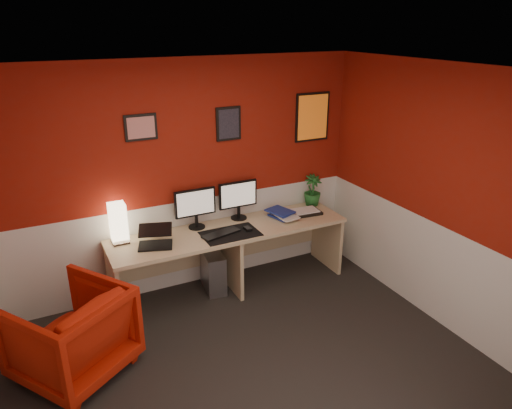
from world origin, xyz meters
name	(u,v)px	position (x,y,z in m)	size (l,w,h in m)	color
ground	(256,377)	(0.00, 0.00, 0.00)	(4.00, 3.50, 0.01)	black
ceiling	(256,74)	(0.00, 0.00, 2.50)	(4.00, 3.50, 0.01)	white
wall_back	(183,179)	(0.00, 1.75, 1.25)	(4.00, 0.01, 2.50)	maroon
wall_front	(430,401)	(0.00, -1.75, 1.25)	(4.00, 0.01, 2.50)	maroon
wall_right	(448,202)	(2.00, 0.00, 1.25)	(0.01, 3.50, 2.50)	maroon
wainscot_back	(187,243)	(0.00, 1.75, 0.50)	(4.00, 0.01, 1.00)	silver
wainscot_right	(437,273)	(2.00, 0.00, 0.50)	(0.01, 3.50, 1.00)	silver
desk	(231,259)	(0.39, 1.41, 0.36)	(2.60, 0.65, 0.73)	tan
shoji_lamp	(118,224)	(-0.73, 1.61, 0.93)	(0.16, 0.16, 0.40)	#FFE5B2
laptop	(155,236)	(-0.44, 1.36, 0.84)	(0.33, 0.23, 0.22)	black
monitor_left	(196,203)	(0.08, 1.61, 1.02)	(0.45, 0.06, 0.58)	black
monitor_right	(238,194)	(0.60, 1.64, 1.02)	(0.45, 0.06, 0.58)	black
desk_mat	(230,234)	(0.34, 1.29, 0.73)	(0.60, 0.38, 0.01)	black
keyboard	(221,234)	(0.25, 1.32, 0.74)	(0.42, 0.14, 0.02)	black
mouse	(248,229)	(0.54, 1.29, 0.75)	(0.06, 0.10, 0.03)	black
book_bottom	(275,219)	(0.94, 1.42, 0.74)	(0.20, 0.26, 0.02)	navy
book_middle	(278,218)	(0.96, 1.37, 0.77)	(0.21, 0.28, 0.02)	silver
book_top	(273,214)	(0.93, 1.43, 0.79)	(0.22, 0.30, 0.03)	navy
zen_tray	(305,212)	(1.35, 1.43, 0.74)	(0.35, 0.25, 0.03)	black
potted_plant	(312,190)	(1.57, 1.62, 0.92)	(0.21, 0.21, 0.38)	#19591E
pc_tower	(213,270)	(0.21, 1.50, 0.23)	(0.20, 0.45, 0.45)	#99999E
armchair	(71,333)	(-1.35, 0.76, 0.39)	(0.83, 0.85, 0.78)	#AC1C09
art_left	(141,127)	(-0.40, 1.74, 1.85)	(0.32, 0.02, 0.26)	red
art_center	(228,124)	(0.54, 1.74, 1.80)	(0.28, 0.02, 0.36)	black
art_right	(312,117)	(1.59, 1.74, 1.78)	(0.44, 0.02, 0.56)	orange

